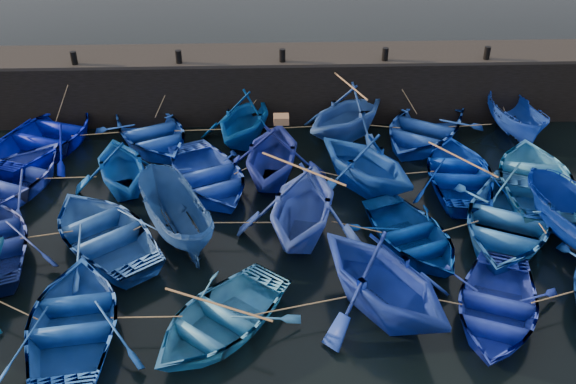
{
  "coord_description": "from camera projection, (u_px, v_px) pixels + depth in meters",
  "views": [
    {
      "loc": [
        -0.59,
        -14.09,
        11.84
      ],
      "look_at": [
        0.0,
        3.2,
        0.7
      ],
      "focal_mm": 40.0,
      "sensor_mm": 36.0,
      "label": 1
    }
  ],
  "objects": [
    {
      "name": "boat_14",
      "position": [
        104.0,
        231.0,
        19.09
      ],
      "size": [
        5.86,
        6.11,
        1.03
      ],
      "primitive_type": "imported",
      "rotation": [
        0.0,
        0.0,
        3.8
      ],
      "color": "#2353A3",
      "rests_on": "ground"
    },
    {
      "name": "boat_24",
      "position": [
        496.0,
        307.0,
        16.46
      ],
      "size": [
        4.5,
        5.18,
        0.9
      ],
      "primitive_type": "imported",
      "rotation": [
        0.0,
        0.0,
        -0.38
      ],
      "color": "#2136CC",
      "rests_on": "ground"
    },
    {
      "name": "boat_3",
      "position": [
        347.0,
        112.0,
        24.55
      ],
      "size": [
        5.59,
        5.58,
        2.23
      ],
      "primitive_type": "imported",
      "rotation": [
        0.0,
        0.0,
        -0.81
      ],
      "color": "#2651AA",
      "rests_on": "ground"
    },
    {
      "name": "boat_4",
      "position": [
        423.0,
        127.0,
        24.71
      ],
      "size": [
        6.1,
        6.56,
        1.11
      ],
      "primitive_type": "imported",
      "rotation": [
        0.0,
        0.0,
        -0.57
      ],
      "color": "#163E9C",
      "rests_on": "ground"
    },
    {
      "name": "quay_top",
      "position": [
        282.0,
        55.0,
        25.7
      ],
      "size": [
        26.0,
        2.5,
        0.12
      ],
      "primitive_type": "cube",
      "color": "black",
      "rests_on": "quay_wall"
    },
    {
      "name": "boat_23",
      "position": [
        383.0,
        277.0,
        16.29
      ],
      "size": [
        5.81,
        5.98,
        2.4
      ],
      "primitive_type": "imported",
      "rotation": [
        0.0,
        0.0,
        0.59
      ],
      "color": "#163199",
      "rests_on": "ground"
    },
    {
      "name": "boat_17",
      "position": [
        412.0,
        235.0,
        19.07
      ],
      "size": [
        4.28,
        4.97,
        0.87
      ],
      "primitive_type": "imported",
      "rotation": [
        0.0,
        0.0,
        0.37
      ],
      "color": "navy",
      "rests_on": "ground"
    },
    {
      "name": "boat_1",
      "position": [
        151.0,
        132.0,
        24.47
      ],
      "size": [
        5.45,
        6.07,
        1.04
      ],
      "primitive_type": "imported",
      "rotation": [
        0.0,
        0.0,
        0.47
      ],
      "color": "blue",
      "rests_on": "ground"
    },
    {
      "name": "boat_15",
      "position": [
        175.0,
        216.0,
        19.24
      ],
      "size": [
        3.27,
        4.46,
        1.62
      ],
      "primitive_type": "imported",
      "rotation": [
        0.0,
        0.0,
        3.6
      ],
      "color": "navy",
      "rests_on": "ground"
    },
    {
      "name": "bollard_2",
      "position": [
        282.0,
        55.0,
        24.78
      ],
      "size": [
        0.24,
        0.24,
        0.5
      ],
      "primitive_type": "cylinder",
      "color": "black",
      "rests_on": "quay_top"
    },
    {
      "name": "ground",
      "position": [
        292.0,
        273.0,
        18.26
      ],
      "size": [
        120.0,
        120.0,
        0.0
      ],
      "primitive_type": "plane",
      "color": "black",
      "rests_on": "ground"
    },
    {
      "name": "boat_10",
      "position": [
        366.0,
        161.0,
        21.43
      ],
      "size": [
        5.47,
        5.58,
        2.23
      ],
      "primitive_type": "imported",
      "rotation": [
        0.0,
        0.0,
        3.79
      ],
      "color": "#0D3D99",
      "rests_on": "ground"
    },
    {
      "name": "bollard_0",
      "position": [
        74.0,
        58.0,
        24.55
      ],
      "size": [
        0.24,
        0.24,
        0.5
      ],
      "primitive_type": "cylinder",
      "color": "black",
      "rests_on": "quay_top"
    },
    {
      "name": "boat_22",
      "position": [
        219.0,
        319.0,
        16.09
      ],
      "size": [
        5.16,
        5.32,
        0.9
      ],
      "primitive_type": "imported",
      "rotation": [
        0.0,
        0.0,
        -0.69
      ],
      "color": "teal",
      "rests_on": "ground"
    },
    {
      "name": "boat_9",
      "position": [
        273.0,
        153.0,
        21.85
      ],
      "size": [
        4.34,
        4.84,
        2.28
      ],
      "primitive_type": "imported",
      "rotation": [
        0.0,
        0.0,
        2.99
      ],
      "color": "navy",
      "rests_on": "ground"
    },
    {
      "name": "quay_wall",
      "position": [
        282.0,
        85.0,
        26.41
      ],
      "size": [
        26.0,
        2.5,
        2.5
      ],
      "primitive_type": "cube",
      "color": "black",
      "rests_on": "ground"
    },
    {
      "name": "loose_oars",
      "position": [
        343.0,
        168.0,
        19.98
      ],
      "size": [
        10.15,
        12.43,
        1.56
      ],
      "color": "#99724C",
      "rests_on": "ground"
    },
    {
      "name": "mooring_ropes",
      "position": [
        284.0,
        160.0,
        21.96
      ],
      "size": [
        17.97,
        11.77,
        2.1
      ],
      "color": "tan",
      "rests_on": "ground"
    },
    {
      "name": "boat_0",
      "position": [
        47.0,
        136.0,
        24.08
      ],
      "size": [
        5.75,
        6.67,
        1.16
      ],
      "primitive_type": "imported",
      "rotation": [
        0.0,
        0.0,
        2.77
      ],
      "color": "#000B9B",
      "rests_on": "ground"
    },
    {
      "name": "boat_11",
      "position": [
        460.0,
        172.0,
        22.01
      ],
      "size": [
        3.92,
        5.12,
        0.99
      ],
      "primitive_type": "imported",
      "rotation": [
        0.0,
        0.0,
        3.03
      ],
      "color": "#00269A",
      "rests_on": "ground"
    },
    {
      "name": "bollard_4",
      "position": [
        487.0,
        53.0,
        25.01
      ],
      "size": [
        0.24,
        0.24,
        0.5
      ],
      "primitive_type": "cylinder",
      "color": "black",
      "rests_on": "quay_top"
    },
    {
      "name": "boat_18",
      "position": [
        508.0,
        220.0,
        19.5
      ],
      "size": [
        5.86,
        6.58,
        1.13
      ],
      "primitive_type": "imported",
      "rotation": [
        0.0,
        0.0,
        -0.45
      ],
      "color": "#1D5AA9",
      "rests_on": "ground"
    },
    {
      "name": "boat_5",
      "position": [
        515.0,
        119.0,
        24.86
      ],
      "size": [
        1.87,
        4.14,
        1.55
      ],
      "primitive_type": "imported",
      "rotation": [
        0.0,
        0.0,
        0.09
      ],
      "color": "#113495",
      "rests_on": "ground"
    },
    {
      "name": "bollard_1",
      "position": [
        179.0,
        57.0,
        24.66
      ],
      "size": [
        0.24,
        0.24,
        0.5
      ],
      "primitive_type": "cylinder",
      "color": "black",
      "rests_on": "quay_top"
    },
    {
      "name": "boat_16",
      "position": [
        302.0,
        204.0,
        19.09
      ],
      "size": [
        4.88,
        5.35,
        2.4
      ],
      "primitive_type": "imported",
      "rotation": [
        0.0,
        0.0,
        -0.23
      ],
      "color": "blue",
      "rests_on": "ground"
    },
    {
      "name": "boat_7",
      "position": [
        121.0,
        165.0,
        21.44
      ],
      "size": [
        4.34,
        4.66,
        2.0
      ],
      "primitive_type": "imported",
      "rotation": [
        0.0,
        0.0,
        3.47
      ],
      "color": "#0B49A7",
      "rests_on": "ground"
    },
    {
      "name": "boat_8",
      "position": [
        208.0,
        176.0,
        21.81
      ],
      "size": [
        5.07,
        5.74,
        0.99
      ],
      "primitive_type": "imported",
      "rotation": [
        0.0,
        0.0,
        0.43
      ],
      "color": "blue",
      "rests_on": "ground"
    },
    {
      "name": "boat_12",
      "position": [
        537.0,
        179.0,
        21.53
      ],
      "size": [
        4.75,
        5.93,
        1.1
      ],
      "primitive_type": "imported",
      "rotation": [
        0.0,
        0.0,
        2.94
      ],
      "color": "#2E7CCF",
      "rests_on": "ground"
    },
    {
      "name": "boat_21",
      "position": [
        75.0,
        320.0,
        15.98
      ],
      "size": [
        4.04,
        5.21,
        0.99
      ],
      "primitive_type": "imported",
      "rotation": [
        0.0,
        0.0,
        3.28
      ],
      "color": "#114294",
      "rests_on": "ground"
    },
    {
      "name": "wooden_crate",
      "position": [
        281.0,
        119.0,
        21.17
      ],
      "size": [
        0.51,
        0.45,
        0.25
      ],
      "primitive_type": "cube",
      "color": "brown",
      "rests_on": "boat_9"
    },
    {
      "name": "bollard_3",
      "position": [
        385.0,
        54.0,
        24.89
      ],
      "size": [
        0.24,
        0.24,
        0.5
      ],
      "primitive_type": "cylinder",
      "color": "black",
      "rests_on": "quay_top"
    },
    {
      "name": "boat_6",
      "position": [
        9.0,
        180.0,
        21.53
      ],
      "size": [
        5.43,
        6.17,
        1.06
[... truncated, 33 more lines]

